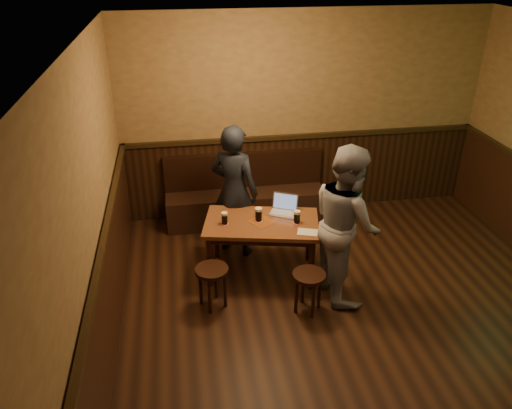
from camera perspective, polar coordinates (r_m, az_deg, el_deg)
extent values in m
cube|color=black|center=(5.19, 13.23, -15.78)|extent=(5.00, 6.00, 0.02)
cube|color=beige|center=(3.89, 17.83, 16.23)|extent=(5.00, 6.00, 0.02)
cube|color=#9C7E4F|center=(6.98, 5.47, 10.04)|extent=(5.00, 0.02, 2.80)
cube|color=#9C7E4F|center=(4.09, -19.12, -4.94)|extent=(0.02, 6.00, 2.80)
cube|color=black|center=(7.25, 5.23, 3.56)|extent=(4.98, 0.04, 1.10)
cube|color=black|center=(4.58, -17.08, -13.94)|extent=(0.04, 5.98, 1.10)
cube|color=black|center=(7.01, 5.49, 7.79)|extent=(4.98, 0.06, 0.06)
cube|color=black|center=(4.22, -17.75, -7.98)|extent=(0.06, 5.98, 0.06)
cube|color=black|center=(7.00, -1.16, -0.21)|extent=(2.20, 0.50, 0.45)
cube|color=black|center=(6.97, -1.43, 4.00)|extent=(2.20, 0.10, 0.50)
cube|color=brown|center=(5.69, 0.64, -2.15)|extent=(1.42, 1.00, 0.05)
cube|color=black|center=(5.73, 0.64, -2.75)|extent=(1.29, 0.86, 0.07)
cube|color=maroon|center=(5.68, 0.64, -1.93)|extent=(0.33, 0.33, 0.00)
cylinder|color=black|center=(5.67, -5.31, -6.50)|extent=(0.06, 0.06, 0.64)
cylinder|color=black|center=(6.17, -4.57, -3.43)|extent=(0.06, 0.06, 0.64)
cylinder|color=black|center=(5.63, 6.35, -6.83)|extent=(0.06, 0.06, 0.64)
cylinder|color=black|center=(6.13, 6.10, -3.71)|extent=(0.06, 0.06, 0.64)
cylinder|color=black|center=(5.30, -5.07, -7.48)|extent=(0.45, 0.45, 0.04)
cylinder|color=black|center=(5.40, -3.56, -9.62)|extent=(0.04, 0.04, 0.46)
cylinder|color=black|center=(5.54, -4.63, -8.63)|extent=(0.04, 0.04, 0.46)
cylinder|color=black|center=(5.46, -6.37, -9.29)|extent=(0.04, 0.04, 0.46)
cylinder|color=black|center=(5.33, -5.33, -10.32)|extent=(0.04, 0.04, 0.46)
cylinder|color=black|center=(5.24, 6.09, -8.05)|extent=(0.40, 0.40, 0.04)
cylinder|color=black|center=(5.42, 7.28, -9.71)|extent=(0.04, 0.04, 0.45)
cylinder|color=black|center=(5.47, 5.41, -9.20)|extent=(0.04, 0.04, 0.45)
cylinder|color=black|center=(5.33, 4.64, -10.30)|extent=(0.04, 0.04, 0.45)
cylinder|color=black|center=(5.28, 6.55, -10.83)|extent=(0.04, 0.04, 0.45)
cylinder|color=#B42316|center=(5.64, -3.59, -2.21)|extent=(0.09, 0.09, 0.00)
cylinder|color=silver|center=(5.64, -3.59, -2.17)|extent=(0.08, 0.08, 0.00)
cylinder|color=black|center=(5.61, -3.61, -1.66)|extent=(0.07, 0.07, 0.11)
cylinder|color=beige|center=(5.58, -3.63, -1.03)|extent=(0.07, 0.07, 0.03)
cylinder|color=#B42316|center=(5.70, 0.29, -1.84)|extent=(0.11, 0.11, 0.00)
cylinder|color=silver|center=(5.69, 0.29, -1.81)|extent=(0.09, 0.09, 0.00)
cylinder|color=black|center=(5.66, 0.29, -1.24)|extent=(0.08, 0.08, 0.13)
cylinder|color=beige|center=(5.62, 0.29, -0.54)|extent=(0.08, 0.08, 0.03)
cylinder|color=#B42316|center=(5.67, 4.67, -2.09)|extent=(0.10, 0.10, 0.00)
cylinder|color=silver|center=(5.67, 4.67, -2.06)|extent=(0.08, 0.08, 0.00)
cylinder|color=black|center=(5.64, 4.70, -1.52)|extent=(0.07, 0.07, 0.12)
cylinder|color=beige|center=(5.60, 4.73, -0.85)|extent=(0.08, 0.08, 0.03)
cube|color=silver|center=(5.84, 3.09, -1.00)|extent=(0.36, 0.32, 0.01)
cube|color=#B2B2B7|center=(5.84, 3.09, -0.92)|extent=(0.32, 0.27, 0.00)
cube|color=silver|center=(5.88, 3.37, 0.38)|extent=(0.30, 0.19, 0.20)
cube|color=#556F9E|center=(5.88, 3.34, 0.34)|extent=(0.27, 0.17, 0.17)
cube|color=silver|center=(5.50, 5.91, -3.15)|extent=(0.26, 0.21, 0.00)
imported|color=black|center=(6.04, -2.50, 1.54)|extent=(0.73, 0.67, 1.68)
imported|color=gray|center=(5.37, 10.25, -2.07)|extent=(0.72, 0.89, 1.75)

